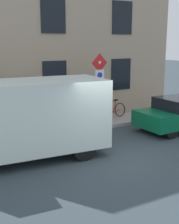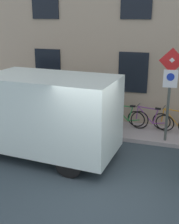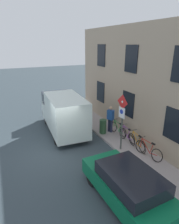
{
  "view_description": "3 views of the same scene",
  "coord_description": "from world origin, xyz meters",
  "px_view_note": "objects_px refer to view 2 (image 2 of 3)",
  "views": [
    {
      "loc": [
        -7.98,
        5.25,
        3.67
      ],
      "look_at": [
        2.07,
        -0.38,
        1.05
      ],
      "focal_mm": 49.82,
      "sensor_mm": 36.0,
      "label": 1
    },
    {
      "loc": [
        -6.23,
        -1.76,
        4.11
      ],
      "look_at": [
        2.95,
        1.21,
        0.92
      ],
      "focal_mm": 46.76,
      "sensor_mm": 36.0,
      "label": 2
    },
    {
      "loc": [
        -2.41,
        -9.14,
        5.6
      ],
      "look_at": [
        2.63,
        1.53,
        1.4
      ],
      "focal_mm": 31.35,
      "sensor_mm": 36.0,
      "label": 3
    }
  ],
  "objects_px": {
    "sign_post_stacked": "(170,83)",
    "pedestrian": "(108,103)",
    "delivery_van": "(34,113)",
    "bicycle_green": "(125,117)",
    "bicycle_orange": "(176,123)",
    "litter_bin": "(104,120)",
    "bicycle_purple": "(150,120)"
  },
  "relations": [
    {
      "from": "pedestrian",
      "to": "bicycle_orange",
      "type": "bearing_deg",
      "value": 70.33
    },
    {
      "from": "sign_post_stacked",
      "to": "pedestrian",
      "type": "xyz_separation_m",
      "value": [
        0.65,
        2.14,
        -1.05
      ]
    },
    {
      "from": "bicycle_purple",
      "to": "bicycle_green",
      "type": "relative_size",
      "value": 1.0
    },
    {
      "from": "bicycle_green",
      "to": "delivery_van",
      "type": "bearing_deg",
      "value": 51.86
    },
    {
      "from": "sign_post_stacked",
      "to": "delivery_van",
      "type": "relative_size",
      "value": 0.54
    },
    {
      "from": "bicycle_purple",
      "to": "delivery_van",
      "type": "bearing_deg",
      "value": 47.6
    },
    {
      "from": "delivery_van",
      "to": "sign_post_stacked",
      "type": "bearing_deg",
      "value": -149.38
    },
    {
      "from": "bicycle_green",
      "to": "litter_bin",
      "type": "height_order",
      "value": "litter_bin"
    },
    {
      "from": "bicycle_orange",
      "to": "bicycle_green",
      "type": "bearing_deg",
      "value": 7.94
    },
    {
      "from": "delivery_van",
      "to": "litter_bin",
      "type": "relative_size",
      "value": 6.06
    },
    {
      "from": "pedestrian",
      "to": "litter_bin",
      "type": "xyz_separation_m",
      "value": [
        -0.51,
        0.03,
        -0.48
      ]
    },
    {
      "from": "sign_post_stacked",
      "to": "bicycle_purple",
      "type": "height_order",
      "value": "sign_post_stacked"
    },
    {
      "from": "pedestrian",
      "to": "litter_bin",
      "type": "height_order",
      "value": "pedestrian"
    },
    {
      "from": "delivery_van",
      "to": "bicycle_purple",
      "type": "distance_m",
      "value": 4.3
    },
    {
      "from": "delivery_van",
      "to": "bicycle_purple",
      "type": "xyz_separation_m",
      "value": [
        2.78,
        -3.18,
        -0.82
      ]
    },
    {
      "from": "bicycle_purple",
      "to": "litter_bin",
      "type": "distance_m",
      "value": 1.72
    },
    {
      "from": "bicycle_purple",
      "to": "sign_post_stacked",
      "type": "bearing_deg",
      "value": 131.83
    },
    {
      "from": "delivery_van",
      "to": "bicycle_orange",
      "type": "distance_m",
      "value": 5.02
    },
    {
      "from": "sign_post_stacked",
      "to": "bicycle_green",
      "type": "bearing_deg",
      "value": 60.54
    },
    {
      "from": "bicycle_orange",
      "to": "bicycle_purple",
      "type": "height_order",
      "value": "same"
    },
    {
      "from": "litter_bin",
      "to": "pedestrian",
      "type": "bearing_deg",
      "value": -3.6
    },
    {
      "from": "bicycle_purple",
      "to": "pedestrian",
      "type": "bearing_deg",
      "value": 14.3
    },
    {
      "from": "sign_post_stacked",
      "to": "litter_bin",
      "type": "height_order",
      "value": "sign_post_stacked"
    },
    {
      "from": "sign_post_stacked",
      "to": "pedestrian",
      "type": "relative_size",
      "value": 1.71
    },
    {
      "from": "delivery_van",
      "to": "bicycle_green",
      "type": "relative_size",
      "value": 3.18
    },
    {
      "from": "bicycle_orange",
      "to": "pedestrian",
      "type": "height_order",
      "value": "pedestrian"
    },
    {
      "from": "bicycle_green",
      "to": "litter_bin",
      "type": "bearing_deg",
      "value": 49.3
    },
    {
      "from": "litter_bin",
      "to": "bicycle_green",
      "type": "bearing_deg",
      "value": -41.66
    },
    {
      "from": "bicycle_orange",
      "to": "bicycle_purple",
      "type": "bearing_deg",
      "value": 7.93
    },
    {
      "from": "delivery_van",
      "to": "bicycle_orange",
      "type": "xyz_separation_m",
      "value": [
        2.78,
        -4.09,
        -0.82
      ]
    },
    {
      "from": "sign_post_stacked",
      "to": "bicycle_green",
      "type": "xyz_separation_m",
      "value": [
        0.86,
        1.53,
        -1.61
      ]
    },
    {
      "from": "delivery_van",
      "to": "bicycle_purple",
      "type": "relative_size",
      "value": 3.17
    }
  ]
}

